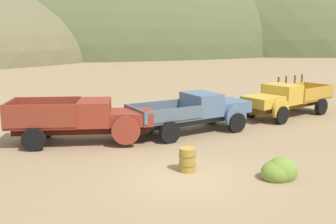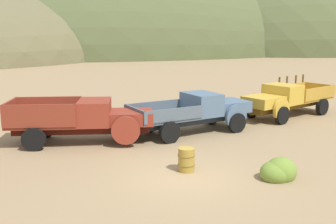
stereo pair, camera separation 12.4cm
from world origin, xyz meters
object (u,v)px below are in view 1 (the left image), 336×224
truck_rust_red (90,120)px  truck_faded_yellow (283,100)px  truck_chalk_blue (200,112)px  oil_drum_foreground (187,160)px

truck_rust_red → truck_faded_yellow: 11.24m
truck_chalk_blue → truck_faded_yellow: truck_faded_yellow is taller
truck_rust_red → truck_faded_yellow: (11.21, 0.80, -0.03)m
truck_chalk_blue → oil_drum_foreground: size_ratio=7.55×
truck_faded_yellow → oil_drum_foreground: (-8.99, -5.77, -0.58)m
truck_faded_yellow → oil_drum_foreground: 10.70m
truck_faded_yellow → oil_drum_foreground: bearing=18.1°
truck_rust_red → truck_faded_yellow: truck_faded_yellow is taller
truck_chalk_blue → truck_faded_yellow: size_ratio=0.95×
oil_drum_foreground → truck_chalk_blue: bearing=57.0°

